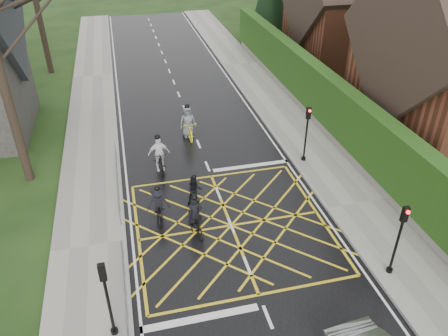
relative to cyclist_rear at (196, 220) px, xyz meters
name	(u,v)px	position (x,y,z in m)	size (l,w,h in m)	color
ground	(231,226)	(1.55, -0.01, -0.60)	(120.00, 120.00, 0.00)	black
road	(231,225)	(1.55, -0.01, -0.60)	(9.00, 80.00, 0.01)	black
sidewalk_right	(356,204)	(7.55, -0.01, -0.53)	(3.00, 80.00, 0.15)	gray
sidewalk_left	(89,247)	(-4.45, -0.01, -0.53)	(3.00, 80.00, 0.15)	gray
stone_wall	(334,136)	(9.30, 5.99, -0.25)	(0.50, 38.00, 0.70)	slate
hedge	(338,108)	(9.30, 5.99, 1.50)	(0.90, 38.00, 2.80)	#1B380F
house_far	(355,11)	(16.31, 17.99, 3.76)	(9.80, 8.80, 10.30)	brown
railing_south	(125,293)	(-3.10, -3.51, 0.18)	(0.05, 5.04, 1.03)	slate
railing_north	(117,176)	(-3.10, 3.99, 0.18)	(0.05, 6.04, 1.03)	slate
traffic_light_ne	(306,135)	(6.65, 4.19, 1.06)	(0.24, 0.31, 3.21)	black
traffic_light_se	(397,241)	(6.65, -4.21, 1.06)	(0.24, 0.31, 3.21)	black
traffic_light_sw	(108,301)	(-3.55, -4.50, 1.06)	(0.24, 0.31, 3.21)	black
cyclist_rear	(196,220)	(0.00, 0.00, 0.00)	(0.93, 1.99, 1.86)	black
cyclist_back	(195,194)	(0.32, 1.86, 0.01)	(0.74, 1.63, 1.62)	black
cyclist_mid	(159,207)	(-1.41, 1.22, 0.02)	(1.06, 1.80, 1.72)	black
cyclist_front	(159,157)	(-0.92, 5.24, 0.16)	(1.15, 2.11, 2.08)	black
cyclist_lead	(188,126)	(1.15, 8.54, 0.12)	(0.96, 2.17, 2.07)	yellow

